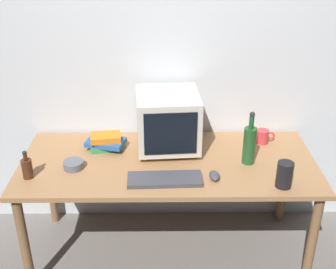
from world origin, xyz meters
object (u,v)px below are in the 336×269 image
Objects in this scene: crt_monitor at (168,121)px; metal_canister at (284,175)px; bottle_short at (27,168)px; keyboard at (165,179)px; book_stack at (106,142)px; mug at (263,136)px; bottle_tall at (249,144)px; cd_spindle at (73,165)px; computer_mouse at (214,176)px.

crt_monitor reaches higher than metal_canister.
bottle_short is at bearing 175.90° from metal_canister.
keyboard is 1.59× the size of book_stack.
metal_canister is at bearing -88.80° from mug.
metal_canister is (0.15, -0.26, -0.05)m from bottle_tall.
cd_spindle is at bearing -176.89° from bottle_tall.
mug reaches higher than keyboard.
bottle_short is at bearing -140.24° from book_stack.
cd_spindle is at bearing 170.40° from metal_canister.
bottle_tall is 0.30m from metal_canister.
mug is (0.64, 0.45, 0.03)m from keyboard.
crt_monitor is 2.75× the size of metal_canister.
crt_monitor is 0.42m from book_stack.
bottle_short is 0.26m from cd_spindle.
keyboard is 1.25× the size of bottle_tall.
mug is 0.80× the size of metal_canister.
cd_spindle reaches higher than keyboard.
keyboard is at bearing -158.20° from bottle_tall.
cd_spindle is (-0.56, -0.24, -0.17)m from crt_monitor.
bottle_tall is at bearing 35.73° from computer_mouse.
mug is at bearing 47.11° from computer_mouse.
keyboard is at bearing -93.16° from crt_monitor.
bottle_short is at bearing 174.58° from keyboard.
computer_mouse is (0.26, -0.36, -0.17)m from crt_monitor.
bottle_tall is at bearing 120.21° from metal_canister.
bottle_short is at bearing -173.08° from bottle_tall.
metal_canister reaches higher than book_stack.
book_stack is at bearing 55.32° from cd_spindle.
cd_spindle is at bearing 169.00° from computer_mouse.
metal_canister is at bearing -59.79° from bottle_tall.
crt_monitor is 3.43× the size of mug.
bottle_tall is at bearing 3.11° from cd_spindle.
bottle_tall is at bearing -20.77° from crt_monitor.
computer_mouse is 0.56m from mug.
cd_spindle is at bearing 162.89° from keyboard.
bottle_short is 0.66× the size of book_stack.
keyboard is 0.79m from mug.
computer_mouse is at bearing 3.15° from keyboard.
book_stack is (-0.66, 0.36, 0.03)m from computer_mouse.
metal_canister is at bearing -4.10° from bottle_short.
mug reaches higher than computer_mouse.
computer_mouse is 0.83× the size of cd_spindle.
cd_spindle is (-1.04, -0.06, -0.10)m from bottle_tall.
computer_mouse is (0.28, 0.03, 0.01)m from keyboard.
computer_mouse is at bearing -8.26° from cd_spindle.
bottle_short reaches higher than computer_mouse.
computer_mouse is 0.83× the size of mug.
bottle_tall is 1.93× the size of bottle_short.
bottle_short reaches higher than mug.
metal_canister is (0.37, -0.08, 0.06)m from computer_mouse.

